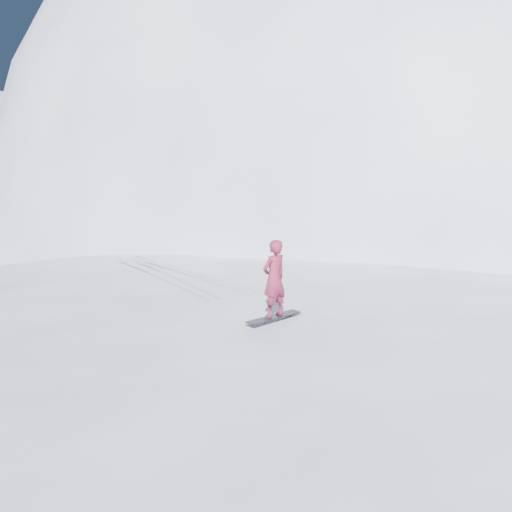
{
  "coord_description": "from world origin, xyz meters",
  "views": [
    {
      "loc": [
        -5.15,
        -10.54,
        5.78
      ],
      "look_at": [
        -0.74,
        0.71,
        3.5
      ],
      "focal_mm": 40.0,
      "sensor_mm": 36.0,
      "label": 1
    }
  ],
  "objects": [
    {
      "name": "summit_peak",
      "position": [
        22.0,
        26.0,
        0.0
      ],
      "size": [
        60.0,
        56.0,
        56.0
      ],
      "primitive_type": "ellipsoid",
      "color": "white",
      "rests_on": "ground"
    },
    {
      "name": "board_tracks",
      "position": [
        -1.64,
        4.55,
        2.42
      ],
      "size": [
        2.66,
        5.9,
        0.04
      ],
      "color": "silver",
      "rests_on": "ground"
    },
    {
      "name": "wind_bumps",
      "position": [
        -0.56,
        2.12,
        0.0
      ],
      "size": [
        16.0,
        14.4,
        1.0
      ],
      "color": "white",
      "rests_on": "ground"
    },
    {
      "name": "snowboard",
      "position": [
        -0.74,
        -0.29,
        2.41
      ],
      "size": [
        1.35,
        0.71,
        0.02
      ],
      "primitive_type": "cube",
      "rotation": [
        0.0,
        0.0,
        0.36
      ],
      "color": "black",
      "rests_on": "near_ridge"
    },
    {
      "name": "near_ridge",
      "position": [
        1.0,
        3.0,
        0.0
      ],
      "size": [
        36.0,
        28.0,
        4.8
      ],
      "primitive_type": "ellipsoid",
      "color": "white",
      "rests_on": "ground"
    },
    {
      "name": "snowboarder",
      "position": [
        -0.74,
        -0.29,
        3.21
      ],
      "size": [
        0.67,
        0.56,
        1.58
      ],
      "primitive_type": "imported",
      "rotation": [
        0.0,
        0.0,
        3.5
      ],
      "color": "maroon",
      "rests_on": "snowboard"
    },
    {
      "name": "peak_shoulder",
      "position": [
        10.0,
        20.0,
        0.0
      ],
      "size": [
        28.0,
        24.0,
        18.0
      ],
      "primitive_type": "ellipsoid",
      "color": "white",
      "rests_on": "ground"
    },
    {
      "name": "ground",
      "position": [
        0.0,
        0.0,
        0.0
      ],
      "size": [
        400.0,
        400.0,
        0.0
      ],
      "primitive_type": "plane",
      "color": "white",
      "rests_on": "ground"
    }
  ]
}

